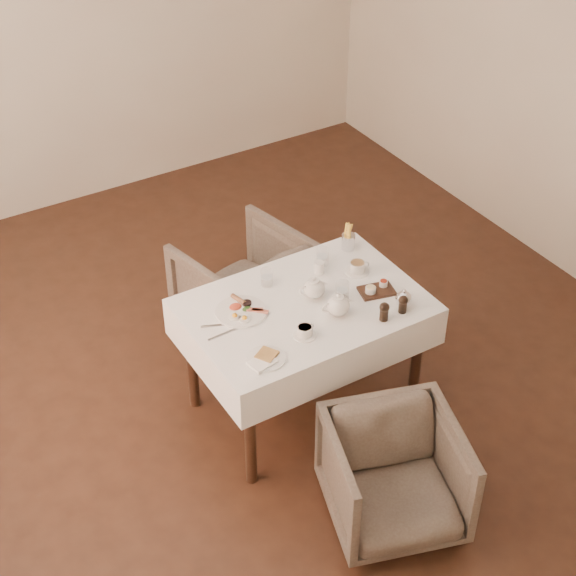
% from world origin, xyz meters
% --- Properties ---
extents(table, '(1.28, 0.88, 0.75)m').
position_xyz_m(table, '(-0.07, -0.45, 0.64)').
color(table, black).
rests_on(table, ground).
extents(armchair_near, '(0.81, 0.82, 0.60)m').
position_xyz_m(armchair_near, '(-0.11, -1.37, 0.30)').
color(armchair_near, '#4A3E36').
rests_on(armchair_near, ground).
extents(armchair_far, '(0.86, 0.88, 0.67)m').
position_xyz_m(armchair_far, '(0.00, 0.34, 0.34)').
color(armchair_far, '#4A3E36').
rests_on(armchair_far, ground).
extents(breakfast_plate, '(0.28, 0.28, 0.03)m').
position_xyz_m(breakfast_plate, '(-0.39, -0.33, 0.76)').
color(breakfast_plate, white).
rests_on(breakfast_plate, table).
extents(side_plate, '(0.20, 0.20, 0.02)m').
position_xyz_m(side_plate, '(-0.48, -0.73, 0.76)').
color(side_plate, white).
rests_on(side_plate, table).
extents(teapot_centre, '(0.18, 0.15, 0.13)m').
position_xyz_m(teapot_centre, '(0.01, -0.42, 0.82)').
color(teapot_centre, white).
rests_on(teapot_centre, table).
extents(teapot_front, '(0.19, 0.16, 0.14)m').
position_xyz_m(teapot_front, '(0.04, -0.61, 0.82)').
color(teapot_front, white).
rests_on(teapot_front, table).
extents(creamer, '(0.07, 0.07, 0.07)m').
position_xyz_m(creamer, '(0.16, -0.24, 0.79)').
color(creamer, white).
rests_on(creamer, table).
extents(teacup_near, '(0.12, 0.12, 0.06)m').
position_xyz_m(teacup_near, '(-0.21, -0.67, 0.78)').
color(teacup_near, white).
rests_on(teacup_near, table).
extents(teacup_far, '(0.14, 0.14, 0.07)m').
position_xyz_m(teacup_far, '(0.35, -0.35, 0.79)').
color(teacup_far, white).
rests_on(teacup_far, table).
extents(glass_left, '(0.08, 0.08, 0.10)m').
position_xyz_m(glass_left, '(-0.15, -0.18, 0.80)').
color(glass_left, silver).
rests_on(glass_left, table).
extents(glass_mid, '(0.08, 0.08, 0.10)m').
position_xyz_m(glass_mid, '(0.14, -0.51, 0.81)').
color(glass_mid, silver).
rests_on(glass_mid, table).
extents(glass_right, '(0.07, 0.07, 0.10)m').
position_xyz_m(glass_right, '(0.22, -0.18, 0.81)').
color(glass_right, silver).
rests_on(glass_right, table).
extents(condiment_board, '(0.21, 0.17, 0.05)m').
position_xyz_m(condiment_board, '(0.33, -0.56, 0.77)').
color(condiment_board, black).
rests_on(condiment_board, table).
extents(pepper_mill_left, '(0.06, 0.06, 0.11)m').
position_xyz_m(pepper_mill_left, '(0.22, -0.77, 0.81)').
color(pepper_mill_left, black).
rests_on(pepper_mill_left, table).
extents(pepper_mill_right, '(0.06, 0.06, 0.11)m').
position_xyz_m(pepper_mill_right, '(0.34, -0.77, 0.81)').
color(pepper_mill_right, black).
rests_on(pepper_mill_right, table).
extents(silver_pot, '(0.12, 0.10, 0.12)m').
position_xyz_m(silver_pot, '(0.38, -0.74, 0.81)').
color(silver_pot, white).
rests_on(silver_pot, table).
extents(fries_cup, '(0.08, 0.08, 0.17)m').
position_xyz_m(fries_cup, '(0.44, -0.13, 0.83)').
color(fries_cup, silver).
rests_on(fries_cup, table).
extents(cutlery_fork, '(0.20, 0.09, 0.00)m').
position_xyz_m(cutlery_fork, '(-0.54, -0.37, 0.76)').
color(cutlery_fork, silver).
rests_on(cutlery_fork, table).
extents(cutlery_knife, '(0.19, 0.02, 0.00)m').
position_xyz_m(cutlery_knife, '(-0.55, -0.44, 0.76)').
color(cutlery_knife, silver).
rests_on(cutlery_knife, table).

